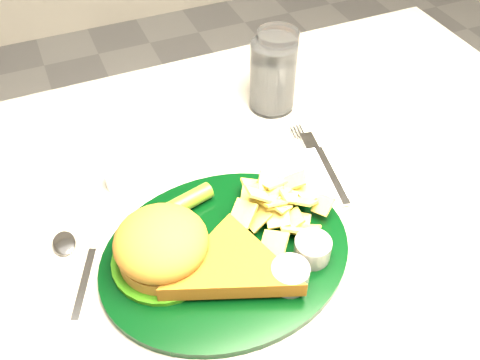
{
  "coord_description": "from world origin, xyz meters",
  "views": [
    {
      "loc": [
        -0.25,
        -0.53,
        1.36
      ],
      "look_at": [
        -0.04,
        -0.02,
        0.8
      ],
      "focal_mm": 40.0,
      "sensor_mm": 36.0,
      "label": 1
    }
  ],
  "objects": [
    {
      "name": "spoon",
      "position": [
        -0.29,
        -0.07,
        0.76
      ],
      "size": [
        0.1,
        0.16,
        0.01
      ],
      "primitive_type": null,
      "rotation": [
        0.0,
        0.0,
        -0.41
      ],
      "color": "silver",
      "rests_on": "table"
    },
    {
      "name": "dinner_plate",
      "position": [
        -0.09,
        -0.1,
        0.79
      ],
      "size": [
        0.38,
        0.32,
        0.08
      ],
      "primitive_type": null,
      "rotation": [
        0.0,
        0.0,
        0.07
      ],
      "color": "black",
      "rests_on": "table"
    },
    {
      "name": "fork_napkin",
      "position": [
        0.12,
        -0.01,
        0.76
      ],
      "size": [
        0.16,
        0.2,
        0.01
      ],
      "primitive_type": null,
      "rotation": [
        0.0,
        0.0,
        -0.18
      ],
      "color": "white",
      "rests_on": "table"
    },
    {
      "name": "cola_glass",
      "position": [
        0.13,
        0.21,
        0.82
      ],
      "size": [
        0.1,
        0.1,
        0.14
      ],
      "primitive_type": "cylinder",
      "rotation": [
        0.0,
        0.0,
        -0.4
      ],
      "color": "black",
      "rests_on": "table"
    },
    {
      "name": "ramekin",
      "position": [
        -0.2,
        0.1,
        0.76
      ],
      "size": [
        0.05,
        0.05,
        0.03
      ],
      "primitive_type": "cylinder",
      "rotation": [
        0.0,
        0.0,
        0.33
      ],
      "color": "white",
      "rests_on": "table"
    },
    {
      "name": "table",
      "position": [
        0.0,
        0.0,
        0.38
      ],
      "size": [
        1.2,
        0.8,
        0.75
      ],
      "primitive_type": null,
      "color": "#A6A096",
      "rests_on": "ground"
    },
    {
      "name": "water_glass",
      "position": [
        0.12,
        0.19,
        0.81
      ],
      "size": [
        0.11,
        0.11,
        0.13
      ],
      "primitive_type": "cylinder",
      "rotation": [
        0.0,
        0.0,
        0.36
      ],
      "color": "white",
      "rests_on": "table"
    },
    {
      "name": "wrapped_straw",
      "position": [
        -0.05,
        0.14,
        0.75
      ],
      "size": [
        0.21,
        0.2,
        0.01
      ],
      "primitive_type": null,
      "rotation": [
        0.0,
        0.0,
        0.71
      ],
      "color": "white",
      "rests_on": "table"
    }
  ]
}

